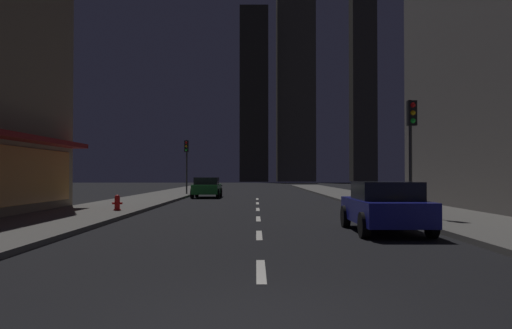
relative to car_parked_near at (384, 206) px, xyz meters
The scene contains 12 objects.
ground_plane 23.14m from the car_parked_near, 98.96° to the left, with size 78.00×136.00×0.10m, color black.
sidewalk_right 23.10m from the car_parked_near, 81.53° to the left, with size 4.00×76.00×0.15m, color #605E59.
sidewalk_left 25.19m from the car_parked_near, 114.89° to the left, with size 4.00×76.00×0.15m, color #605E59.
lane_marking_center 5.76m from the car_parked_near, 129.02° to the left, with size 0.16×33.40×0.01m.
skyscraper_distant_tall 107.46m from the car_parked_near, 92.25° to the left, with size 6.51×6.95×40.21m, color #2E2B22.
skyscraper_distant_mid 111.59m from the car_parked_near, 86.98° to the left, with size 8.95×8.27×46.56m, color #4D4939.
skyscraper_distant_short 113.73m from the car_parked_near, 78.63° to the left, with size 5.72×5.41×48.93m, color #413E31.
car_parked_near is the anchor object (origin of this frame).
car_parked_far 23.43m from the car_parked_near, 107.90° to the left, with size 1.98×4.24×1.45m.
fire_hydrant_far_left 11.76m from the car_parked_near, 143.92° to the left, with size 0.42×0.30×0.65m.
traffic_light_near_right 4.89m from the car_parked_near, 63.29° to the left, with size 0.32×0.48×4.20m.
traffic_light_far_left 27.25m from the car_parked_near, 109.59° to the left, with size 0.32×0.48×4.20m.
Camera 1 is at (-0.09, -5.69, 1.65)m, focal length 36.49 mm.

